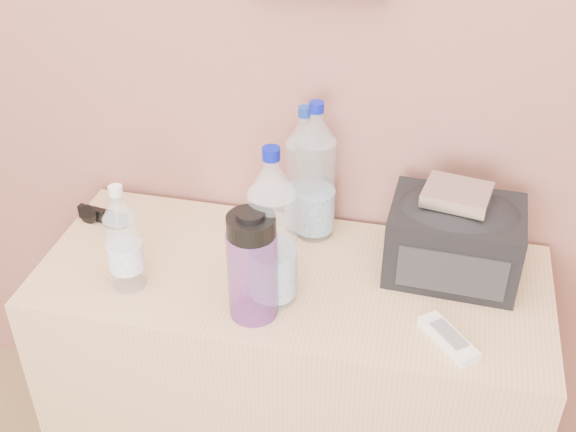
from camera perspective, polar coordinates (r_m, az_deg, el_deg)
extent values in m
cube|color=tan|center=(1.86, 0.24, -13.20)|extent=(1.14, 0.47, 0.71)
cylinder|color=silver|center=(1.66, 2.14, 2.95)|extent=(0.09, 0.09, 0.30)
cylinder|color=#0A14B3|center=(1.58, 2.28, 8.60)|extent=(0.03, 0.03, 0.02)
cylinder|color=white|center=(1.68, 1.27, 3.04)|extent=(0.09, 0.09, 0.28)
cylinder|color=#113395|center=(1.60, 1.35, 8.25)|extent=(0.03, 0.03, 0.02)
cylinder|color=silver|center=(1.46, -1.24, -1.64)|extent=(0.10, 0.10, 0.32)
cylinder|color=#07129A|center=(1.35, -1.34, 4.95)|extent=(0.03, 0.03, 0.02)
cylinder|color=silver|center=(1.56, -12.84, -2.17)|extent=(0.07, 0.07, 0.22)
cylinder|color=white|center=(1.49, -13.48, 1.97)|extent=(0.03, 0.03, 0.02)
cylinder|color=#71338C|center=(1.46, -2.80, -4.62)|extent=(0.10, 0.10, 0.20)
cylinder|color=black|center=(1.38, -2.95, -0.58)|extent=(0.10, 0.10, 0.05)
cube|color=beige|center=(1.48, 12.56, -9.42)|extent=(0.13, 0.14, 0.02)
cube|color=silver|center=(1.54, 13.21, 1.67)|extent=(0.15, 0.13, 0.03)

